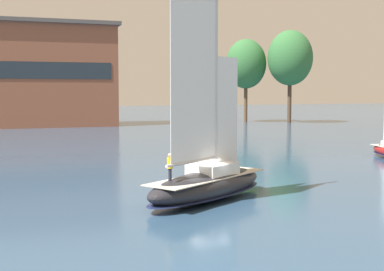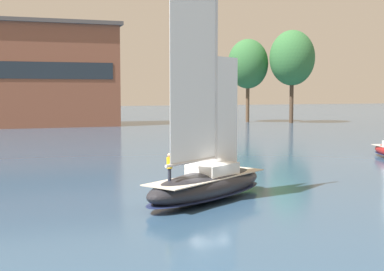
% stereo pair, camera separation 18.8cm
% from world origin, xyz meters
% --- Properties ---
extents(ground_plane, '(400.00, 400.00, 0.00)m').
position_xyz_m(ground_plane, '(0.00, 0.00, 0.00)').
color(ground_plane, '#2D4C6B').
extents(waterfront_building, '(29.63, 13.50, 19.67)m').
position_xyz_m(waterfront_building, '(-5.85, 75.16, 9.88)').
color(waterfront_building, brown).
rests_on(waterfront_building, ground).
extents(tree_shore_left, '(9.39, 9.39, 19.33)m').
position_xyz_m(tree_shore_left, '(44.44, 68.37, 13.53)').
color(tree_shore_left, '#4C3828').
rests_on(tree_shore_left, ground).
extents(tree_shore_right, '(8.64, 8.64, 17.79)m').
position_xyz_m(tree_shore_right, '(37.05, 74.17, 12.45)').
color(tree_shore_right, brown).
rests_on(tree_shore_right, ground).
extents(sailboat_main, '(10.87, 8.68, 15.13)m').
position_xyz_m(sailboat_main, '(0.02, 0.01, 1.18)').
color(sailboat_main, '#232328').
rests_on(sailboat_main, ground).
extents(channel_buoy, '(1.20, 1.20, 2.16)m').
position_xyz_m(channel_buoy, '(5.43, 17.67, 0.86)').
color(channel_buoy, green).
rests_on(channel_buoy, ground).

